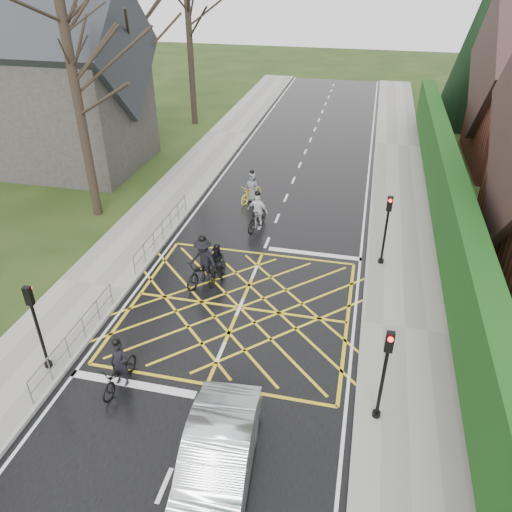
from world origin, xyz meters
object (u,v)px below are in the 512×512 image
at_px(cyclist_back, 217,267).
at_px(cyclist_lead, 252,191).
at_px(cyclist_rear, 120,371).
at_px(car, 216,463).
at_px(cyclist_mid, 203,265).
at_px(cyclist_front, 257,215).

height_order(cyclist_back, cyclist_lead, cyclist_lead).
relative_size(cyclist_rear, car, 0.40).
height_order(cyclist_lead, car, cyclist_lead).
bearing_deg(car, cyclist_mid, 104.64).
xyz_separation_m(cyclist_rear, car, (3.82, -2.52, 0.19)).
relative_size(cyclist_lead, car, 0.40).
bearing_deg(cyclist_back, cyclist_mid, -153.00).
distance_m(cyclist_back, car, 9.08).
xyz_separation_m(cyclist_mid, cyclist_front, (1.09, 4.87, -0.05)).
height_order(cyclist_back, cyclist_mid, cyclist_mid).
height_order(cyclist_rear, cyclist_mid, cyclist_mid).
distance_m(cyclist_back, cyclist_front, 4.73).
xyz_separation_m(cyclist_lead, car, (3.00, -16.34, 0.18)).
relative_size(cyclist_mid, car, 0.48).
xyz_separation_m(cyclist_back, cyclist_front, (0.57, 4.69, 0.09)).
xyz_separation_m(cyclist_rear, cyclist_lead, (0.83, 13.82, 0.02)).
distance_m(cyclist_mid, cyclist_front, 4.99).
bearing_deg(cyclist_mid, cyclist_rear, -79.60).
relative_size(cyclist_mid, cyclist_front, 1.13).
height_order(cyclist_rear, cyclist_lead, cyclist_rear).
distance_m(cyclist_back, cyclist_mid, 0.57).
relative_size(cyclist_rear, cyclist_lead, 1.01).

